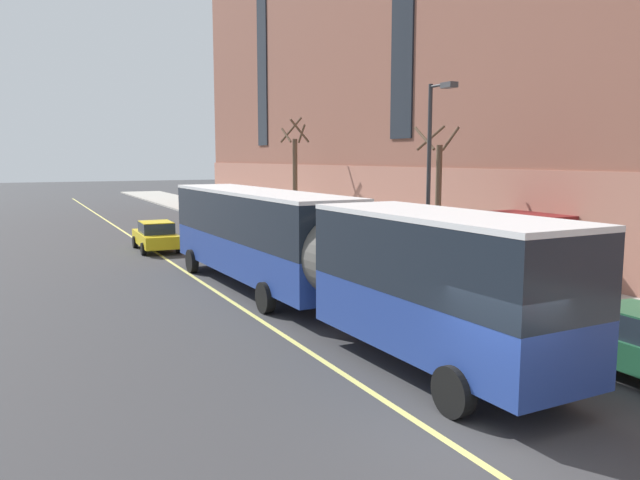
% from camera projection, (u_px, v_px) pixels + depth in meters
% --- Properties ---
extents(ground_plane, '(260.00, 260.00, 0.00)m').
position_uv_depth(ground_plane, '(484.00, 438.00, 10.92)').
color(ground_plane, '#38383A').
extents(city_bus, '(3.31, 20.65, 3.69)m').
position_uv_depth(city_bus, '(305.00, 245.00, 19.72)').
color(city_bus, navy).
rests_on(city_bus, ground).
extents(parked_car_green_0, '(1.97, 4.57, 1.56)m').
position_uv_depth(parked_car_green_0, '(638.00, 342.00, 13.94)').
color(parked_car_green_0, '#23603D').
rests_on(parked_car_green_0, ground).
extents(parked_car_navy_2, '(1.99, 4.25, 1.56)m').
position_uv_depth(parked_car_navy_2, '(299.00, 242.00, 30.55)').
color(parked_car_navy_2, navy).
rests_on(parked_car_navy_2, ground).
extents(parked_car_silver_3, '(1.90, 4.80, 1.56)m').
position_uv_depth(parked_car_silver_3, '(371.00, 263.00, 24.58)').
color(parked_car_silver_3, '#B7B7BC').
rests_on(parked_car_silver_3, ground).
extents(parked_car_darkgray_6, '(2.11, 4.63, 1.56)m').
position_uv_depth(parked_car_darkgray_6, '(240.00, 225.00, 38.16)').
color(parked_car_darkgray_6, '#4C4C51').
rests_on(parked_car_darkgray_6, ground).
extents(taxi_cab, '(2.07, 4.68, 1.56)m').
position_uv_depth(taxi_cab, '(156.00, 236.00, 32.98)').
color(taxi_cab, yellow).
rests_on(taxi_cab, ground).
extents(street_tree_far_uptown, '(1.61, 1.57, 6.15)m').
position_uv_depth(street_tree_far_uptown, '(437.00, 196.00, 26.83)').
color(street_tree_far_uptown, brown).
rests_on(street_tree_far_uptown, sidewalk).
extents(street_tree_far_downtown, '(1.52, 1.58, 7.38)m').
position_uv_depth(street_tree_far_downtown, '(295.00, 175.00, 40.20)').
color(street_tree_far_downtown, brown).
rests_on(street_tree_far_downtown, sidewalk).
extents(street_lamp, '(0.36, 1.48, 7.47)m').
position_uv_depth(street_lamp, '(432.00, 163.00, 23.45)').
color(street_lamp, '#2D2D30').
rests_on(street_lamp, sidewalk).
extents(lane_centerline, '(0.16, 140.00, 0.01)m').
position_uv_depth(lane_centerline, '(365.00, 388.00, 13.30)').
color(lane_centerline, '#E0D66B').
rests_on(lane_centerline, ground).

